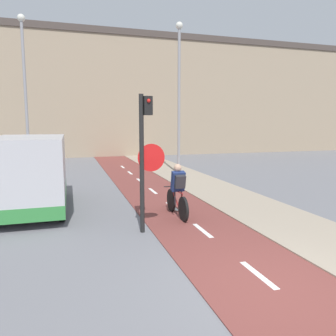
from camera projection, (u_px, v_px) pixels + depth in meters
The scene contains 8 objects.
ground_plane at pixel (275, 289), 5.26m from camera, with size 120.00×120.00×0.00m, color slate.
bike_lane at pixel (275, 289), 5.27m from camera, with size 2.43×60.00×0.02m.
building_row_background at pixel (105, 96), 27.98m from camera, with size 60.00×5.20×9.98m.
traffic_light_pole at pixel (145, 149), 7.80m from camera, with size 0.67×0.25×3.33m.
street_lamp_far at pixel (25, 81), 15.97m from camera, with size 0.36×0.36×7.82m.
street_lamp_sidewalk at pixel (179, 85), 16.52m from camera, with size 0.36×0.36×7.62m.
cyclist_near at pixel (178, 192), 9.28m from camera, with size 0.46×1.79×1.53m.
van at pixel (30, 175), 9.92m from camera, with size 2.03×4.44×2.26m.
Camera 1 is at (-3.09, -4.23, 2.65)m, focal length 35.00 mm.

